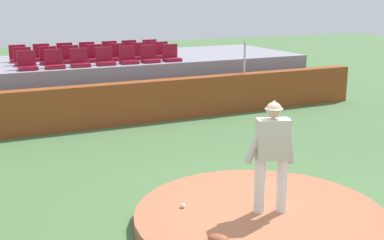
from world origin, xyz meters
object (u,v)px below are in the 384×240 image
Objects in this scene: stadium_chair_12 at (139,54)px; stadium_chair_10 at (95,56)px; stadium_chair_5 at (150,57)px; stadium_chair_14 at (18,57)px; stadium_chair_3 at (105,59)px; stadium_chair_1 at (54,62)px; stadium_chair_6 at (171,56)px; stadium_chair_4 at (128,58)px; stadium_chair_16 at (66,54)px; stadium_chair_13 at (162,53)px; stadium_chair_0 at (27,64)px; stadium_chair_7 at (23,60)px; stadium_chair_8 at (49,59)px; stadium_chair_15 at (42,55)px; stadium_chair_20 at (151,50)px; stadium_chair_2 at (80,61)px; fielding_glove at (218,239)px; stadium_chair_11 at (118,55)px; stadium_chair_17 at (88,53)px; stadium_chair_18 at (111,52)px; stadium_chair_19 at (130,51)px; stadium_chair_9 at (71,57)px; baseball at (183,205)px; pitcher at (272,148)px.

stadium_chair_10 is at bearing -0.69° from stadium_chair_12.
stadium_chair_5 and stadium_chair_14 have the same top height.
stadium_chair_1 is at bearing 1.95° from stadium_chair_3.
stadium_chair_4 is at bearing -1.00° from stadium_chair_6.
stadium_chair_16 is (1.41, 0.03, 0.00)m from stadium_chair_14.
stadium_chair_1 is 1.00× the size of stadium_chair_13.
stadium_chair_7 is (0.03, 0.95, 0.00)m from stadium_chair_0.
stadium_chair_8 is (-3.45, 0.89, 0.00)m from stadium_chair_6.
stadium_chair_8 is at bearing 91.79° from stadium_chair_15.
stadium_chair_20 is (3.51, 1.81, 0.00)m from stadium_chair_1.
stadium_chair_2 is 2.08m from stadium_chair_5.
fielding_glove is 0.60× the size of stadium_chair_11.
stadium_chair_2 and stadium_chair_17 have the same top height.
stadium_chair_4 is 1.90m from stadium_chair_17.
stadium_chair_7 is at bearing -0.46° from stadium_chair_11.
stadium_chair_8 is (-0.33, 9.62, 1.34)m from fielding_glove.
stadium_chair_13 is at bearing -130.67° from stadium_chair_5.
stadium_chair_5 and stadium_chair_15 have the same top height.
stadium_chair_18 and stadium_chair_19 have the same top height.
stadium_chair_11 and stadium_chair_20 have the same top height.
stadium_chair_0 is 1.00× the size of stadium_chair_4.
stadium_chair_19 is 0.71m from stadium_chair_20.
stadium_chair_0 is 1.00× the size of stadium_chair_16.
stadium_chair_13 is at bearing 179.39° from stadium_chair_10.
fielding_glove is at bearing 88.06° from stadium_chair_9.
fielding_glove is 9.88m from stadium_chair_11.
stadium_chair_1 and stadium_chair_14 have the same top height.
stadium_chair_0 is 1.00× the size of stadium_chair_11.
stadium_chair_11 is at bearing -52.54° from stadium_chair_5.
stadium_chair_5 is 1.00× the size of stadium_chair_8.
fielding_glove is 10.64m from stadium_chair_14.
baseball is at bearing 71.47° from stadium_chair_20.
stadium_chair_8 is at bearing -0.20° from stadium_chair_12.
stadium_chair_18 is at bearing 131.33° from fielding_glove.
stadium_chair_12 is at bearing 51.07° from stadium_chair_20.
stadium_chair_18 is (2.11, 0.89, 0.00)m from stadium_chair_8.
baseball is 7.83m from stadium_chair_4.
stadium_chair_10 is 1.00× the size of stadium_chair_19.
stadium_chair_6 is 1.00× the size of stadium_chair_7.
stadium_chair_9 is 1.00× the size of stadium_chair_12.
pitcher is 8.48m from stadium_chair_0.
baseball is 0.15× the size of stadium_chair_6.
stadium_chair_11 is (2.78, -0.02, 0.00)m from stadium_chair_7.
stadium_chair_19 reaches higher than baseball.
stadium_chair_4 is 1.00× the size of stadium_chair_17.
stadium_chair_16 is at bearing -127.74° from stadium_chair_0.
stadium_chair_2 reaches higher than fielding_glove.
stadium_chair_0 is at bearing 40.54° from stadium_chair_17.
stadium_chair_6 and stadium_chair_15 have the same top height.
stadium_chair_5 is 3.31m from stadium_chair_15.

